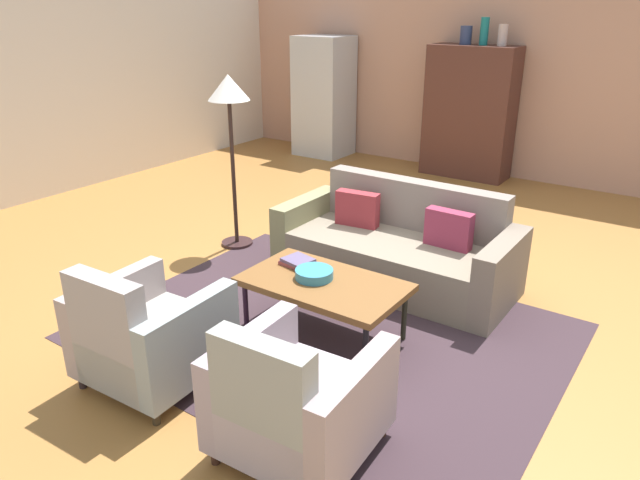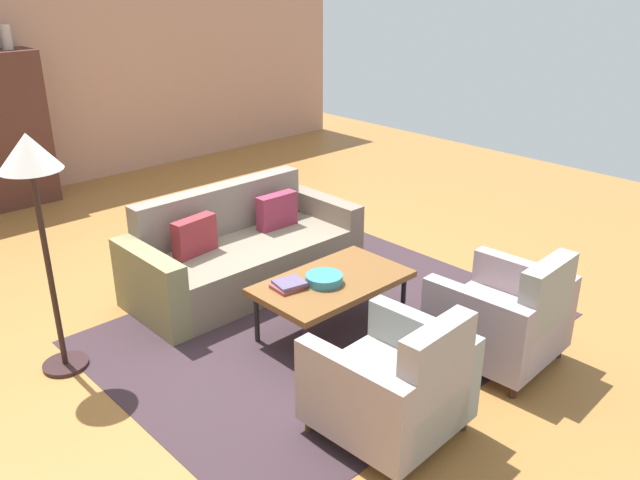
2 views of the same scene
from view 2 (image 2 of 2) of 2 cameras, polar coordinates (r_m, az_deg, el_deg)
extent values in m
plane|color=#9C6832|center=(5.76, -5.18, -5.16)|extent=(11.56, 11.56, 0.00)
cube|color=tan|center=(9.03, -23.39, 12.78)|extent=(9.63, 0.12, 2.80)
cube|color=#37272D|center=(5.31, 0.66, -7.61)|extent=(3.40, 2.60, 0.01)
cube|color=#7B6E5C|center=(5.93, -6.40, -2.10)|extent=(1.74, 0.90, 0.42)
cube|color=slate|center=(6.11, -8.53, 0.82)|extent=(1.74, 0.18, 0.86)
cube|color=#78695B|center=(6.45, 0.36, 1.15)|extent=(0.18, 0.90, 0.62)
cube|color=#7B7953|center=(5.43, -14.55, -4.01)|extent=(0.18, 0.90, 0.62)
cube|color=maroon|center=(6.11, -3.76, 2.55)|extent=(0.40, 0.13, 0.32)
cube|color=maroon|center=(5.62, -10.83, 0.33)|extent=(0.41, 0.17, 0.32)
cylinder|color=black|center=(5.06, -5.51, -6.79)|extent=(0.04, 0.04, 0.40)
cylinder|color=black|center=(5.69, 2.91, -3.19)|extent=(0.04, 0.04, 0.40)
cylinder|color=black|center=(4.69, -1.22, -9.28)|extent=(0.04, 0.04, 0.40)
cylinder|color=black|center=(5.36, 7.23, -5.08)|extent=(0.04, 0.04, 0.40)
cube|color=brown|center=(5.07, 1.07, -3.72)|extent=(1.20, 0.70, 0.05)
cylinder|color=#332D10|center=(4.24, -0.96, -15.70)|extent=(0.05, 0.05, 0.10)
cylinder|color=#311B17|center=(4.65, 5.09, -11.88)|extent=(0.05, 0.05, 0.10)
cylinder|color=#2F2120|center=(3.91, 6.59, -19.92)|extent=(0.05, 0.05, 0.10)
cylinder|color=#322819|center=(4.35, 12.30, -15.21)|extent=(0.05, 0.05, 0.10)
cube|color=gray|center=(4.15, 5.87, -13.38)|extent=(0.60, 0.83, 0.30)
cube|color=gray|center=(3.86, 9.94, -12.39)|extent=(0.57, 0.17, 0.78)
cube|color=gray|center=(3.86, 2.70, -14.03)|extent=(0.16, 0.80, 0.56)
cube|color=gray|center=(4.30, 8.80, -9.97)|extent=(0.16, 0.80, 0.56)
cylinder|color=#332818|center=(4.98, 9.45, -9.60)|extent=(0.05, 0.05, 0.10)
cylinder|color=#381D11|center=(5.48, 13.54, -6.70)|extent=(0.05, 0.05, 0.10)
cylinder|color=#392016|center=(4.70, 16.40, -12.42)|extent=(0.05, 0.05, 0.10)
cylinder|color=#35221B|center=(5.24, 19.97, -9.02)|extent=(0.05, 0.05, 0.10)
cube|color=#9E8F98|center=(4.98, 15.08, -7.39)|extent=(0.60, 0.83, 0.30)
cube|color=gray|center=(4.75, 18.84, -6.14)|extent=(0.57, 0.17, 0.78)
cube|color=gray|center=(4.66, 13.16, -7.61)|extent=(0.16, 0.81, 0.56)
cube|color=gray|center=(5.19, 17.08, -4.70)|extent=(0.16, 0.81, 0.56)
cylinder|color=teal|center=(5.00, 0.39, -3.39)|extent=(0.28, 0.28, 0.07)
cube|color=brown|center=(4.94, -2.66, -4.01)|extent=(0.26, 0.21, 0.03)
cube|color=#574A6A|center=(4.93, -2.66, -3.73)|extent=(0.25, 0.23, 0.02)
cube|color=#2E1F16|center=(8.88, -25.31, 9.01)|extent=(0.56, 0.01, 1.51)
cylinder|color=#BBA29B|center=(8.51, -25.59, 15.59)|extent=(0.12, 0.12, 0.27)
cylinder|color=#2E1B1D|center=(5.18, -21.20, -10.03)|extent=(0.32, 0.32, 0.03)
cylinder|color=black|center=(4.84, -22.42, -2.60)|extent=(0.04, 0.04, 1.45)
cone|color=silver|center=(4.57, -24.00, 7.03)|extent=(0.40, 0.40, 0.24)
camera|label=1|loc=(5.41, 48.01, 12.22)|focal=33.35mm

